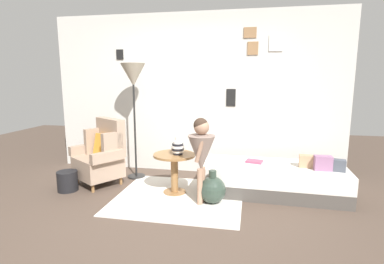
{
  "coord_description": "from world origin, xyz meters",
  "views": [
    {
      "loc": [
        0.92,
        -2.94,
        1.55
      ],
      "look_at": [
        0.15,
        0.95,
        0.85
      ],
      "focal_mm": 28.07,
      "sensor_mm": 36.0,
      "label": 1
    }
  ],
  "objects": [
    {
      "name": "rug",
      "position": [
        0.02,
        0.73,
        0.01
      ],
      "size": [
        1.65,
        1.49,
        0.01
      ],
      "primitive_type": "cube",
      "color": "silver",
      "rests_on": "ground"
    },
    {
      "name": "ground_plane",
      "position": [
        0.0,
        0.0,
        0.0
      ],
      "size": [
        12.0,
        12.0,
        0.0
      ],
      "primitive_type": "plane",
      "color": "#4C3D33"
    },
    {
      "name": "pillow_mid",
      "position": [
        1.84,
        1.01,
        0.49
      ],
      "size": [
        0.22,
        0.13,
        0.19
      ],
      "primitive_type": "cube",
      "rotation": [
        0.0,
        0.0,
        0.04
      ],
      "color": "gray",
      "rests_on": "daybed"
    },
    {
      "name": "daybed",
      "position": [
        1.24,
        1.13,
        0.2
      ],
      "size": [
        1.93,
        0.86,
        0.4
      ],
      "color": "#4C4742",
      "rests_on": "ground"
    },
    {
      "name": "pillow_back",
      "position": [
        1.66,
        1.11,
        0.48
      ],
      "size": [
        0.19,
        0.13,
        0.16
      ],
      "primitive_type": "cube",
      "rotation": [
        0.0,
        0.0,
        -0.08
      ],
      "color": "tan",
      "rests_on": "daybed"
    },
    {
      "name": "floor_lamp",
      "position": [
        -0.85,
        1.42,
        1.54
      ],
      "size": [
        0.37,
        0.37,
        1.79
      ],
      "color": "black",
      "rests_on": "ground"
    },
    {
      "name": "armchair",
      "position": [
        -1.24,
        1.05,
        0.44
      ],
      "size": [
        0.9,
        0.85,
        0.97
      ],
      "color": "olive",
      "rests_on": "ground"
    },
    {
      "name": "demijohn_near",
      "position": [
        0.47,
        0.64,
        0.18
      ],
      "size": [
        0.34,
        0.34,
        0.43
      ],
      "color": "#2D3D33",
      "rests_on": "ground"
    },
    {
      "name": "vase_striped",
      "position": [
        -0.03,
        0.86,
        0.65
      ],
      "size": [
        0.17,
        0.17,
        0.24
      ],
      "color": "black",
      "rests_on": "side_table"
    },
    {
      "name": "side_table",
      "position": [
        -0.08,
        0.88,
        0.4
      ],
      "size": [
        0.57,
        0.57,
        0.55
      ],
      "color": "olive",
      "rests_on": "ground"
    },
    {
      "name": "magazine_basket",
      "position": [
        -1.58,
        0.67,
        0.14
      ],
      "size": [
        0.28,
        0.28,
        0.28
      ],
      "primitive_type": "cylinder",
      "color": "black",
      "rests_on": "ground"
    },
    {
      "name": "gallery_wall",
      "position": [
        0.0,
        1.95,
        1.3
      ],
      "size": [
        4.8,
        0.12,
        2.6
      ],
      "color": "beige",
      "rests_on": "ground"
    },
    {
      "name": "pillow_head",
      "position": [
        2.01,
        1.01,
        0.47
      ],
      "size": [
        0.23,
        0.16,
        0.15
      ],
      "primitive_type": "cube",
      "rotation": [
        0.0,
        0.0,
        -0.18
      ],
      "color": "#474C56",
      "rests_on": "daybed"
    },
    {
      "name": "book_on_daybed",
      "position": [
        0.99,
        1.21,
        0.42
      ],
      "size": [
        0.25,
        0.2,
        0.03
      ],
      "primitive_type": "cube",
      "rotation": [
        0.0,
        0.0,
        -0.22
      ],
      "color": "#BB4360",
      "rests_on": "daybed"
    },
    {
      "name": "person_child",
      "position": [
        0.34,
        0.59,
        0.69
      ],
      "size": [
        0.34,
        0.34,
        1.09
      ],
      "color": "#A37A60",
      "rests_on": "ground"
    }
  ]
}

